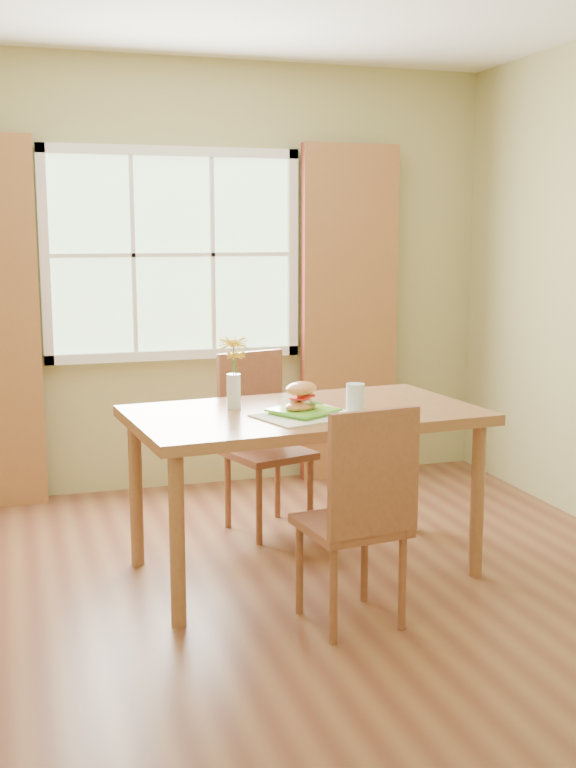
% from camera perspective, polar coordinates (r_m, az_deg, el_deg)
% --- Properties ---
extents(room, '(4.24, 3.84, 2.74)m').
position_cam_1_polar(room, '(3.90, -2.39, 5.29)').
color(room, brown).
rests_on(room, ground).
extents(window, '(1.62, 0.06, 1.32)m').
position_cam_1_polar(window, '(5.72, -7.31, 8.14)').
color(window, '#9FC595').
rests_on(window, room).
extents(curtain_right, '(0.65, 0.08, 2.20)m').
position_cam_1_polar(curtain_right, '(5.96, 3.90, 4.41)').
color(curtain_right, maroon).
rests_on(curtain_right, room).
extents(dining_table, '(1.72, 1.07, 0.80)m').
position_cam_1_polar(dining_table, '(4.31, 1.03, -2.74)').
color(dining_table, brown).
rests_on(dining_table, room).
extents(chair_near, '(0.44, 0.44, 0.96)m').
position_cam_1_polar(chair_near, '(3.73, 4.61, -7.89)').
color(chair_near, brown).
rests_on(chair_near, room).
extents(chair_far, '(0.51, 0.51, 0.98)m').
position_cam_1_polar(chair_far, '(5.00, -1.77, -3.12)').
color(chair_far, brown).
rests_on(chair_far, room).
extents(placemat, '(0.53, 0.45, 0.01)m').
position_cam_1_polar(placemat, '(4.15, 1.26, -2.03)').
color(placemat, '#E6EDC9').
rests_on(placemat, dining_table).
extents(plate, '(0.35, 0.35, 0.01)m').
position_cam_1_polar(plate, '(4.18, 0.99, -1.81)').
color(plate, '#65C832').
rests_on(plate, placemat).
extents(croissant_sandwich, '(0.22, 0.21, 0.14)m').
position_cam_1_polar(croissant_sandwich, '(4.16, 0.83, -0.82)').
color(croissant_sandwich, '#F09F51').
rests_on(croissant_sandwich, plate).
extents(water_glass, '(0.09, 0.09, 0.13)m').
position_cam_1_polar(water_glass, '(4.26, 4.29, -0.91)').
color(water_glass, silver).
rests_on(water_glass, dining_table).
extents(flower_vase, '(0.14, 0.14, 0.35)m').
position_cam_1_polar(flower_vase, '(4.30, -3.46, 1.13)').
color(flower_vase, silver).
rests_on(flower_vase, dining_table).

